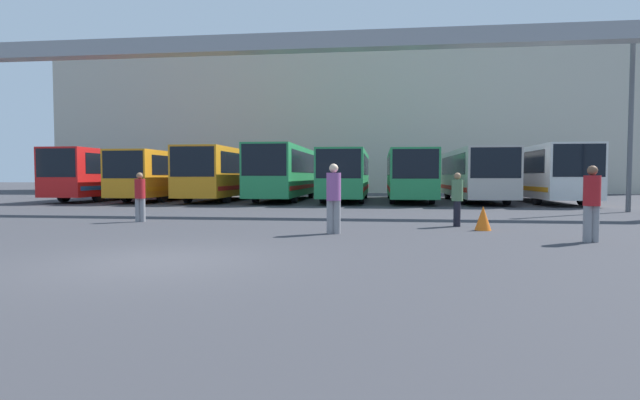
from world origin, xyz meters
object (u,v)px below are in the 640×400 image
pedestrian_near_left (457,198)px  traffic_cone (483,218)px  bus_slot_2 (223,171)px  lamp_post (631,111)px  pedestrian_near_center (334,197)px  bus_slot_6 (474,172)px  bus_slot_7 (541,171)px  bus_slot_5 (409,173)px  pedestrian_far_center (592,202)px  bus_slot_1 (166,173)px  bus_slot_3 (286,170)px  bus_slot_0 (107,172)px  bus_slot_4 (346,173)px  pedestrian_mid_right (140,196)px

pedestrian_near_left → traffic_cone: 1.28m
bus_slot_2 → pedestrian_near_left: 18.92m
pedestrian_near_left → lamp_post: bearing=-52.9°
bus_slot_2 → traffic_cone: 20.10m
pedestrian_near_center → traffic_cone: bearing=19.6°
bus_slot_6 → bus_slot_7: bus_slot_7 is taller
bus_slot_2 → bus_slot_5: bus_slot_2 is taller
bus_slot_5 → traffic_cone: 16.46m
pedestrian_far_center → pedestrian_near_center: pedestrian_near_center is taller
lamp_post → bus_slot_1: bearing=161.9°
bus_slot_5 → pedestrian_near_center: (-2.95, -17.68, -0.72)m
pedestrian_near_center → bus_slot_5: bearing=82.5°
bus_slot_3 → traffic_cone: bus_slot_3 is taller
bus_slot_1 → bus_slot_6: 19.10m
bus_slot_0 → pedestrian_near_left: (19.71, -14.58, -0.93)m
bus_slot_0 → pedestrian_far_center: 28.56m
bus_slot_5 → pedestrian_far_center: size_ratio=6.61×
pedestrian_far_center → pedestrian_near_left: 4.18m
bus_slot_4 → bus_slot_6: bearing=-2.3°
bus_slot_2 → lamp_post: size_ratio=1.30×
bus_slot_2 → bus_slot_7: 19.11m
bus_slot_0 → traffic_cone: (20.27, -15.60, -1.45)m
bus_slot_0 → pedestrian_mid_right: size_ratio=6.19×
traffic_cone → lamp_post: lamp_post is taller
bus_slot_4 → lamp_post: lamp_post is taller
bus_slot_3 → traffic_cone: size_ratio=17.62×
bus_slot_5 → pedestrian_near_center: bus_slot_5 is taller
pedestrian_mid_right → pedestrian_near_left: pedestrian_mid_right is taller
pedestrian_near_left → bus_slot_3: bearing=24.1°
bus_slot_3 → pedestrian_far_center: (10.79, -18.83, -0.94)m
bus_slot_4 → bus_slot_7: 11.46m
bus_slot_2 → bus_slot_3: size_ratio=0.84×
pedestrian_far_center → pedestrian_near_center: bearing=164.0°
bus_slot_3 → bus_slot_7: 15.29m
bus_slot_3 → pedestrian_near_center: size_ratio=6.51×
bus_slot_1 → traffic_cone: 22.95m
pedestrian_near_left → bus_slot_6: bearing=-16.0°
bus_slot_7 → pedestrian_near_left: bus_slot_7 is taller
pedestrian_mid_right → bus_slot_4: bearing=-117.8°
pedestrian_far_center → bus_slot_5: bearing=92.7°
bus_slot_6 → bus_slot_4: bearing=177.7°
pedestrian_mid_right → bus_slot_3: bearing=-104.2°
pedestrian_near_left → traffic_cone: pedestrian_near_left is taller
bus_slot_1 → bus_slot_4: bearing=2.0°
bus_slot_5 → bus_slot_6: size_ratio=1.06×
pedestrian_near_center → lamp_post: lamp_post is taller
bus_slot_6 → pedestrian_far_center: 18.36m
bus_slot_0 → bus_slot_7: (26.75, 0.58, 0.03)m
bus_slot_7 → bus_slot_3: bearing=178.6°
bus_slot_6 → pedestrian_mid_right: bus_slot_6 is taller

